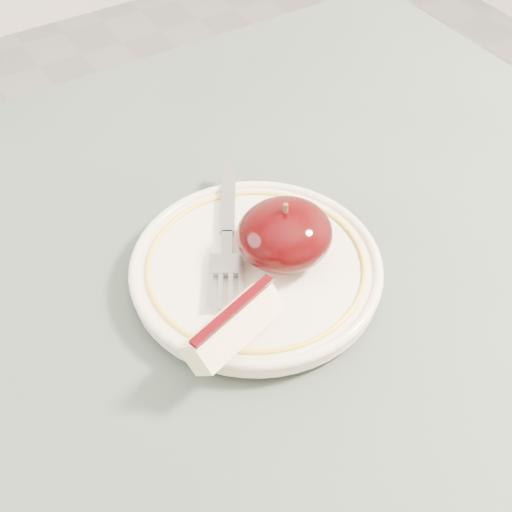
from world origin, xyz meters
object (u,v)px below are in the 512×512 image
apple_half (285,234)px  plate (256,268)px  table (281,437)px  fork (227,233)px

apple_half → plate: bearing=172.6°
table → plate: bearing=70.3°
apple_half → fork: apple_half is taller
table → plate: 0.14m
table → plate: plate is taller
plate → apple_half: (0.02, -0.00, 0.03)m
table → plate: (0.03, 0.09, 0.10)m
table → fork: fork is taller
apple_half → fork: 0.05m
plate → fork: fork is taller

